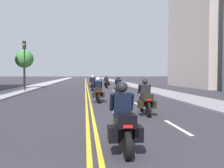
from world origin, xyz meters
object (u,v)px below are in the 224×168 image
Objects in this scene: motorcycle_2 at (98,92)px; motorcycle_3 at (119,87)px; traffic_light_near at (24,57)px; street_tree_0 at (24,59)px; motorcycle_4 at (93,85)px; motorcycle_1 at (145,100)px; motorcycle_0 at (123,123)px; motorcycle_5 at (106,83)px.

motorcycle_2 is 1.02× the size of motorcycle_3.
street_tree_0 is at bearing 103.62° from traffic_light_near.
motorcycle_4 is 0.48× the size of street_tree_0.
motorcycle_0 is at bearing -106.71° from motorcycle_1.
motorcycle_4 is at bearing 8.23° from traffic_light_near.
motorcycle_0 is at bearing -90.38° from motorcycle_2.
traffic_light_near reaches higher than motorcycle_2.
motorcycle_2 is at bearing -54.65° from traffic_light_near.
street_tree_0 reaches higher than motorcycle_1.
motorcycle_3 is 10.32m from traffic_light_near.
motorcycle_0 is 5.31m from motorcycle_1.
motorcycle_2 is at bearing 112.67° from motorcycle_1.
motorcycle_3 is (2.05, 5.20, 0.01)m from motorcycle_2.
motorcycle_0 is 10.11m from motorcycle_2.
motorcycle_4 is at bearing 99.70° from motorcycle_1.
motorcycle_5 is at bearing 92.72° from motorcycle_1.
motorcycle_4 reaches higher than motorcycle_3.
motorcycle_1 reaches higher than motorcycle_3.
motorcycle_3 is 1.01× the size of motorcycle_5.
motorcycle_3 is 0.43× the size of traffic_light_near.
street_tree_0 is (-1.29, 5.34, 0.12)m from traffic_light_near.
street_tree_0 is (-8.12, 14.97, 2.97)m from motorcycle_2.
motorcycle_0 reaches higher than motorcycle_2.
motorcycle_0 is 0.44× the size of street_tree_0.
motorcycle_2 is 17.29m from street_tree_0.
street_tree_0 is (-9.96, 20.08, 2.95)m from motorcycle_1.
motorcycle_1 is 15.83m from motorcycle_4.
motorcycle_3 is (0.22, 10.31, -0.01)m from motorcycle_1.
traffic_light_near reaches higher than motorcycle_3.
motorcycle_2 is at bearing -112.61° from motorcycle_3.
motorcycle_3 is at bearing -26.52° from traffic_light_near.
motorcycle_5 is at bearing 34.29° from traffic_light_near.
street_tree_0 reaches higher than motorcycle_0.
motorcycle_4 is 7.43m from traffic_light_near.
motorcycle_1 is at bearing -70.92° from motorcycle_2.
motorcycle_2 is at bearing -99.62° from motorcycle_5.
motorcycle_3 is (2.00, 15.31, -0.01)m from motorcycle_0.
motorcycle_0 is at bearing -96.77° from motorcycle_5.
motorcycle_2 is 0.44× the size of traffic_light_near.
motorcycle_5 is (1.87, 25.70, -0.02)m from motorcycle_0.
motorcycle_4 is (-2.08, 5.41, 0.01)m from motorcycle_3.
motorcycle_5 is 0.46× the size of street_tree_0.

